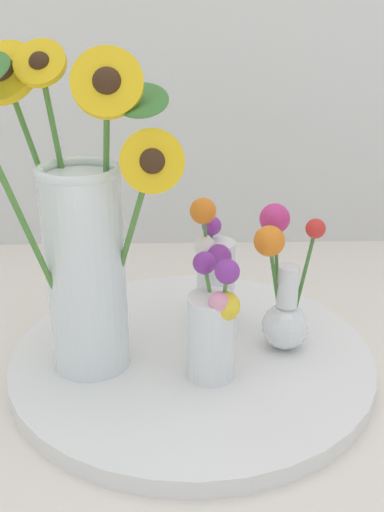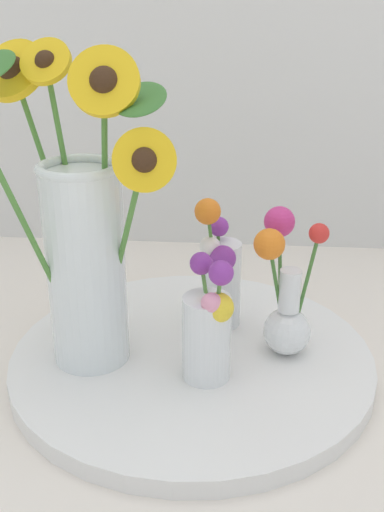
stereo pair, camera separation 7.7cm
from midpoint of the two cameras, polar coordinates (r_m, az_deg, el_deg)
The scene contains 6 objects.
ground_plane at distance 0.77m, azimuth -0.18°, elevation -14.73°, with size 6.00×6.00×0.00m, color silver.
serving_tray at distance 0.85m, azimuth 2.65°, elevation -9.76°, with size 0.50×0.50×0.02m.
mason_jar_sunflowers at distance 0.76m, azimuth -7.49°, elevation 1.74°, with size 0.27×0.21×0.41m.
vase_small_center at distance 0.75m, azimuth 4.53°, elevation -6.90°, with size 0.06×0.07×0.17m.
vase_bulb_right at distance 0.82m, azimuth 11.57°, elevation -3.78°, with size 0.10×0.10×0.20m.
vase_small_back at distance 0.87m, azimuth 5.23°, elevation -1.57°, with size 0.07×0.07×0.20m.
Camera 2 is at (0.09, -0.60, 0.47)m, focal length 42.00 mm.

